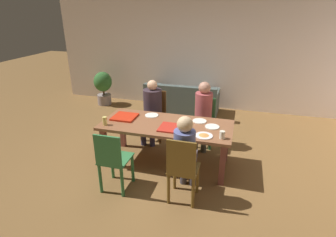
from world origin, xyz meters
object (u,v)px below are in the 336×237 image
at_px(chair_1, 154,113).
at_px(chair_2, 182,169).
at_px(dining_table, 166,129).
at_px(plate_1, 204,135).
at_px(person_0, 203,110).
at_px(plate_0, 152,115).
at_px(person_2, 185,150).
at_px(potted_plant, 103,86).
at_px(drinking_glass_1, 105,121).
at_px(pizza_box_1, 171,128).
at_px(pizza_box_0, 125,117).
at_px(couch, 182,102).
at_px(drinking_glass_0, 222,135).
at_px(chair_0, 203,120).
at_px(plate_3, 212,127).
at_px(person_1, 152,106).
at_px(chair_3, 113,160).
at_px(plate_2, 200,121).

height_order(chair_1, chair_2, chair_2).
xyz_separation_m(dining_table, plate_1, (0.65, -0.27, 0.10)).
height_order(person_0, plate_0, person_0).
distance_m(person_2, potted_plant, 4.28).
height_order(person_2, drinking_glass_1, person_2).
relative_size(chair_1, person_2, 0.78).
bearing_deg(pizza_box_1, person_0, 68.64).
relative_size(pizza_box_0, couch, 0.22).
bearing_deg(drinking_glass_0, chair_0, 110.32).
xyz_separation_m(drinking_glass_0, couch, (-1.17, 2.61, -0.50)).
xyz_separation_m(chair_2, plate_1, (0.17, 0.61, 0.22)).
bearing_deg(plate_3, plate_1, -102.49).
height_order(person_2, drinking_glass_0, person_2).
bearing_deg(chair_1, person_1, -90.00).
bearing_deg(drinking_glass_1, chair_2, -22.74).
bearing_deg(plate_0, couch, 87.92).
relative_size(chair_0, chair_3, 0.96).
relative_size(person_0, pizza_box_0, 3.24).
bearing_deg(couch, chair_1, -99.81).
bearing_deg(plate_2, person_2, -91.44).
height_order(chair_0, chair_2, chair_2).
relative_size(person_0, pizza_box_1, 3.46).
xyz_separation_m(person_1, person_2, (0.98, -1.50, 0.00)).
xyz_separation_m(person_1, drinking_glass_1, (-0.41, -1.07, 0.08)).
height_order(plate_3, drinking_glass_1, drinking_glass_1).
bearing_deg(chair_3, chair_0, 61.32).
bearing_deg(chair_0, drinking_glass_0, -69.68).
bearing_deg(chair_1, plate_3, -33.96).
bearing_deg(dining_table, person_0, 58.32).
height_order(chair_2, plate_0, chair_2).
distance_m(chair_1, chair_3, 1.81).
bearing_deg(plate_2, chair_0, 92.17).
distance_m(plate_0, plate_3, 1.08).
bearing_deg(couch, plate_0, -92.08).
bearing_deg(chair_3, plate_1, 28.63).
relative_size(chair_3, drinking_glass_1, 6.79).
xyz_separation_m(pizza_box_1, plate_2, (0.38, 0.39, -0.01)).
distance_m(chair_0, couch, 1.63).
distance_m(chair_1, drinking_glass_0, 1.87).
relative_size(person_2, pizza_box_0, 3.19).
xyz_separation_m(chair_2, plate_2, (0.02, 1.13, 0.22)).
relative_size(plate_1, plate_2, 1.13).
height_order(person_0, chair_3, person_0).
bearing_deg(plate_0, pizza_box_1, -42.36).
height_order(chair_1, plate_0, chair_1).
height_order(pizza_box_1, plate_2, pizza_box_1).
bearing_deg(potted_plant, plate_0, -45.51).
distance_m(dining_table, plate_1, 0.71).
relative_size(plate_0, drinking_glass_0, 2.02).
bearing_deg(person_2, plate_1, 69.20).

